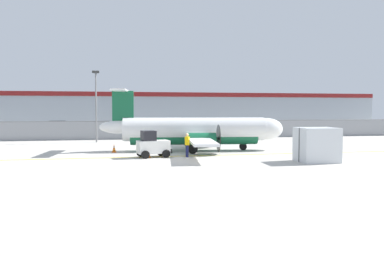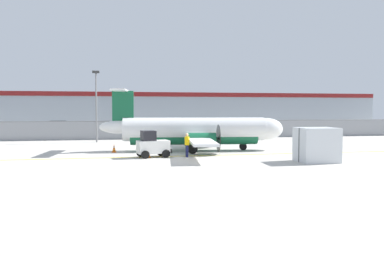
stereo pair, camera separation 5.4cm
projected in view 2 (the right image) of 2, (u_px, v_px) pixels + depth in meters
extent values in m
plane|color=#BCB7AD|center=(196.00, 160.00, 25.13)|extent=(140.00, 140.00, 0.00)
cube|color=yellow|center=(191.00, 156.00, 27.09)|extent=(84.00, 0.20, 0.01)
cube|color=gray|center=(166.00, 130.00, 42.75)|extent=(98.00, 0.04, 2.00)
cylinder|color=slate|center=(166.00, 121.00, 42.70)|extent=(98.00, 0.10, 0.10)
cube|color=#38383A|center=(157.00, 132.00, 54.09)|extent=(98.00, 17.00, 0.12)
cube|color=#A8B2BC|center=(148.00, 110.00, 72.10)|extent=(91.00, 8.00, 6.50)
cube|color=maroon|center=(150.00, 94.00, 68.02)|extent=(91.00, 0.20, 0.80)
cylinder|color=white|center=(194.00, 129.00, 30.46)|extent=(11.61, 3.12, 1.90)
ellipsoid|color=white|center=(267.00, 129.00, 30.92)|extent=(2.82, 2.08, 1.80)
ellipsoid|color=white|center=(119.00, 127.00, 29.99)|extent=(3.33, 1.38, 1.05)
cylinder|color=#145938|center=(194.00, 136.00, 30.49)|extent=(10.39, 2.57, 1.48)
cube|color=white|center=(195.00, 136.00, 30.50)|extent=(3.30, 16.08, 0.18)
cylinder|color=#145938|center=(195.00, 134.00, 33.10)|extent=(2.28, 1.13, 0.90)
cone|color=black|center=(208.00, 134.00, 33.19)|extent=(0.49, 0.49, 0.44)
cylinder|color=#262626|center=(210.00, 134.00, 33.20)|extent=(0.26, 2.09, 2.10)
cylinder|color=#145938|center=(201.00, 139.00, 27.93)|extent=(2.28, 1.13, 0.90)
cone|color=black|center=(216.00, 139.00, 28.01)|extent=(0.49, 0.49, 0.44)
cylinder|color=#262626|center=(218.00, 139.00, 28.02)|extent=(0.26, 2.09, 2.10)
cube|color=#145938|center=(123.00, 110.00, 29.95)|extent=(1.71, 0.36, 3.10)
cube|color=white|center=(121.00, 91.00, 29.86)|extent=(1.61, 4.89, 0.14)
cylinder|color=#59595B|center=(243.00, 141.00, 30.82)|extent=(0.15, 0.15, 0.97)
cylinder|color=black|center=(243.00, 147.00, 30.84)|extent=(0.62, 0.28, 0.60)
cylinder|color=#59595B|center=(189.00, 138.00, 32.69)|extent=(0.15, 0.15, 0.90)
cylinder|color=black|center=(189.00, 143.00, 32.71)|extent=(0.78, 0.30, 0.76)
cylinder|color=#59595B|center=(193.00, 143.00, 28.29)|extent=(0.15, 0.15, 0.90)
cylinder|color=black|center=(193.00, 149.00, 28.31)|extent=(0.78, 0.30, 0.76)
cube|color=silver|center=(153.00, 147.00, 26.32)|extent=(2.39, 1.55, 0.90)
cube|color=black|center=(148.00, 136.00, 26.14)|extent=(1.10, 1.17, 0.70)
cube|color=black|center=(169.00, 150.00, 26.79)|extent=(0.40, 1.11, 0.30)
cylinder|color=black|center=(161.00, 152.00, 27.19)|extent=(0.59, 0.30, 0.56)
cylinder|color=black|center=(166.00, 154.00, 26.09)|extent=(0.59, 0.30, 0.56)
cylinder|color=black|center=(141.00, 153.00, 26.60)|extent=(0.59, 0.30, 0.56)
cylinder|color=black|center=(145.00, 155.00, 25.50)|extent=(0.59, 0.30, 0.56)
cylinder|color=#191E4C|center=(187.00, 151.00, 26.27)|extent=(0.17, 0.17, 0.85)
cylinder|color=#191E4C|center=(187.00, 151.00, 26.47)|extent=(0.17, 0.17, 0.85)
cylinder|color=yellow|center=(187.00, 141.00, 26.33)|extent=(0.36, 0.36, 0.60)
cylinder|color=yellow|center=(188.00, 141.00, 26.12)|extent=(0.11, 0.11, 0.55)
cylinder|color=yellow|center=(186.00, 140.00, 26.54)|extent=(0.11, 0.11, 0.55)
sphere|color=tan|center=(187.00, 135.00, 26.31)|extent=(0.22, 0.22, 0.22)
cube|color=silver|center=(317.00, 145.00, 23.97)|extent=(2.44, 2.05, 2.20)
cube|color=#333338|center=(317.00, 145.00, 23.97)|extent=(2.44, 0.13, 2.20)
cube|color=orange|center=(150.00, 149.00, 31.51)|extent=(0.36, 0.36, 0.04)
cone|color=orange|center=(150.00, 145.00, 31.49)|extent=(0.28, 0.28, 0.60)
cylinder|color=white|center=(150.00, 144.00, 31.49)|extent=(0.17, 0.17, 0.08)
cube|color=orange|center=(148.00, 157.00, 26.09)|extent=(0.36, 0.36, 0.04)
cone|color=orange|center=(148.00, 153.00, 26.07)|extent=(0.28, 0.28, 0.60)
cylinder|color=white|center=(148.00, 152.00, 26.07)|extent=(0.17, 0.17, 0.08)
cube|color=orange|center=(114.00, 152.00, 29.33)|extent=(0.36, 0.36, 0.04)
cone|color=orange|center=(114.00, 148.00, 29.31)|extent=(0.28, 0.28, 0.60)
cylinder|color=white|center=(114.00, 147.00, 29.31)|extent=(0.17, 0.17, 0.08)
cube|color=#19662D|center=(57.00, 127.00, 55.01)|extent=(4.38, 2.21, 0.80)
cube|color=#262D38|center=(58.00, 123.00, 55.02)|extent=(2.38, 1.82, 0.56)
cylinder|color=black|center=(46.00, 130.00, 53.74)|extent=(0.62, 0.27, 0.60)
cylinder|color=black|center=(47.00, 129.00, 55.45)|extent=(0.62, 0.27, 0.60)
cylinder|color=black|center=(67.00, 129.00, 54.59)|extent=(0.62, 0.27, 0.60)
cylinder|color=black|center=(67.00, 129.00, 56.30)|extent=(0.62, 0.27, 0.60)
cube|color=#B28C19|center=(77.00, 129.00, 50.96)|extent=(4.29, 1.93, 0.80)
cube|color=#262D38|center=(76.00, 124.00, 50.89)|extent=(2.28, 1.68, 0.56)
cylinder|color=black|center=(88.00, 130.00, 52.18)|extent=(0.61, 0.23, 0.60)
cylinder|color=black|center=(87.00, 131.00, 50.44)|extent=(0.61, 0.23, 0.60)
cylinder|color=black|center=(67.00, 131.00, 51.52)|extent=(0.61, 0.23, 0.60)
cylinder|color=black|center=(66.00, 131.00, 49.77)|extent=(0.61, 0.23, 0.60)
cube|color=slate|center=(107.00, 129.00, 50.80)|extent=(4.38, 2.22, 0.80)
cube|color=#262D38|center=(108.00, 124.00, 50.81)|extent=(2.38, 1.83, 0.56)
cylinder|color=black|center=(97.00, 132.00, 49.53)|extent=(0.62, 0.27, 0.60)
cylinder|color=black|center=(96.00, 131.00, 51.24)|extent=(0.62, 0.27, 0.60)
cylinder|color=black|center=(118.00, 131.00, 50.39)|extent=(0.62, 0.27, 0.60)
cylinder|color=black|center=(117.00, 130.00, 52.10)|extent=(0.62, 0.27, 0.60)
cube|color=#19662D|center=(147.00, 127.00, 56.62)|extent=(4.36, 2.15, 0.80)
cube|color=#262D38|center=(148.00, 122.00, 56.63)|extent=(2.36, 1.79, 0.56)
cylinder|color=black|center=(139.00, 129.00, 55.37)|extent=(0.62, 0.26, 0.60)
cylinder|color=black|center=(137.00, 129.00, 57.09)|extent=(0.62, 0.26, 0.60)
cylinder|color=black|center=(157.00, 129.00, 56.18)|extent=(0.62, 0.26, 0.60)
cylinder|color=black|center=(155.00, 128.00, 57.90)|extent=(0.62, 0.26, 0.60)
cube|color=silver|center=(172.00, 127.00, 56.35)|extent=(4.21, 1.73, 0.80)
cube|color=#262D38|center=(171.00, 122.00, 56.29)|extent=(2.21, 1.58, 0.56)
cylinder|color=black|center=(181.00, 128.00, 57.51)|extent=(0.60, 0.20, 0.60)
cylinder|color=black|center=(183.00, 129.00, 55.75)|extent=(0.60, 0.20, 0.60)
cylinder|color=black|center=(163.00, 129.00, 56.98)|extent=(0.60, 0.20, 0.60)
cylinder|color=black|center=(164.00, 129.00, 55.22)|extent=(0.60, 0.20, 0.60)
cube|color=navy|center=(209.00, 127.00, 54.02)|extent=(4.31, 1.99, 0.80)
cube|color=#262D38|center=(208.00, 123.00, 53.97)|extent=(2.30, 1.71, 0.56)
cylinder|color=black|center=(218.00, 129.00, 55.09)|extent=(0.61, 0.24, 0.60)
cylinder|color=black|center=(220.00, 130.00, 53.31)|extent=(0.61, 0.24, 0.60)
cylinder|color=black|center=(199.00, 129.00, 54.78)|extent=(0.61, 0.24, 0.60)
cylinder|color=black|center=(200.00, 130.00, 52.99)|extent=(0.61, 0.24, 0.60)
cube|color=silver|center=(227.00, 127.00, 54.04)|extent=(4.33, 2.06, 0.80)
cube|color=#262D38|center=(226.00, 123.00, 53.99)|extent=(2.33, 1.74, 0.56)
cylinder|color=black|center=(236.00, 129.00, 55.09)|extent=(0.62, 0.25, 0.60)
cylinder|color=black|center=(238.00, 130.00, 53.30)|extent=(0.62, 0.25, 0.60)
cylinder|color=black|center=(217.00, 129.00, 54.82)|extent=(0.62, 0.25, 0.60)
cylinder|color=black|center=(219.00, 130.00, 53.03)|extent=(0.62, 0.25, 0.60)
cube|color=#B28C19|center=(238.00, 125.00, 62.38)|extent=(4.36, 2.15, 0.80)
cube|color=#262D38|center=(239.00, 121.00, 62.39)|extent=(2.36, 1.79, 0.56)
cylinder|color=black|center=(232.00, 127.00, 61.13)|extent=(0.62, 0.26, 0.60)
cylinder|color=black|center=(228.00, 127.00, 62.85)|extent=(0.62, 0.26, 0.60)
cylinder|color=black|center=(248.00, 127.00, 61.94)|extent=(0.62, 0.26, 0.60)
cylinder|color=black|center=(243.00, 127.00, 63.66)|extent=(0.62, 0.26, 0.60)
cylinder|color=slate|center=(96.00, 108.00, 38.00)|extent=(0.16, 0.16, 7.00)
cube|color=#333333|center=(96.00, 72.00, 37.81)|extent=(0.70, 0.30, 0.24)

